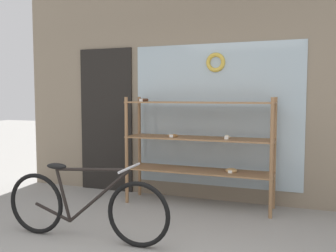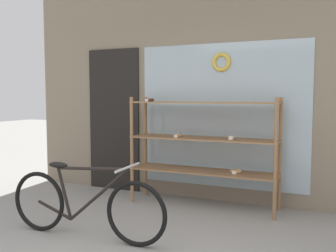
{
  "view_description": "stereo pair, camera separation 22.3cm",
  "coord_description": "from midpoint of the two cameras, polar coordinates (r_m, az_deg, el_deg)",
  "views": [
    {
      "loc": [
        1.34,
        -2.19,
        1.41
      ],
      "look_at": [
        0.03,
        1.35,
        1.11
      ],
      "focal_mm": 40.0,
      "sensor_mm": 36.0,
      "label": 1
    },
    {
      "loc": [
        1.55,
        -2.1,
        1.41
      ],
      "look_at": [
        0.03,
        1.35,
        1.11
      ],
      "focal_mm": 40.0,
      "sensor_mm": 36.0,
      "label": 2
    }
  ],
  "objects": [
    {
      "name": "storefront_facade",
      "position": [
        5.13,
        3.6,
        10.07
      ],
      "size": [
        5.53,
        0.13,
        3.91
      ],
      "color": "gray",
      "rests_on": "ground_plane"
    },
    {
      "name": "display_case",
      "position": [
        4.77,
        3.28,
        -2.13
      ],
      "size": [
        1.89,
        0.45,
        1.4
      ],
      "color": "#8E6642",
      "rests_on": "ground_plane"
    },
    {
      "name": "bicycle",
      "position": [
        3.84,
        -14.35,
        -11.72
      ],
      "size": [
        1.76,
        0.46,
        0.76
      ],
      "rotation": [
        0.0,
        0.0,
        0.04
      ],
      "color": "black",
      "rests_on": "ground_plane"
    }
  ]
}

